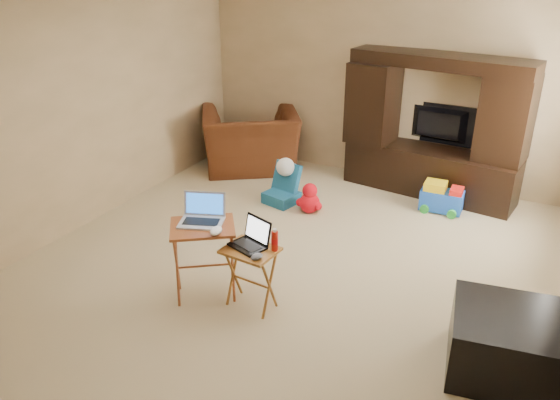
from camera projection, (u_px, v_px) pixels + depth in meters
The scene contains 19 objects.
floor at pixel (289, 264), 5.51m from camera, with size 5.50×5.50×0.00m, color #CDBE8E.
ceiling at pixel (291, 3), 4.47m from camera, with size 5.50×5.50×0.00m, color silver.
wall_back at pixel (381, 86), 7.21m from camera, with size 5.00×5.00×0.00m, color tan.
wall_front at pixel (51, 306), 2.76m from camera, with size 5.00×5.00×0.00m, color tan.
wall_left at pixel (87, 113), 6.02m from camera, with size 5.50×5.50×0.00m, color tan.
entertainment_center at pixel (434, 127), 6.79m from camera, with size 2.17×0.54×1.78m, color black.
television at pixel (438, 125), 6.97m from camera, with size 0.90×0.12×0.52m, color black.
recliner at pixel (250, 140), 7.76m from camera, with size 1.31×1.15×0.85m, color #4D2610.
child_rocker at pixel (281, 185), 6.75m from camera, with size 0.37×0.42×0.50m, color #16547C, non-canonical shape.
plush_toy at pixel (310, 198), 6.53m from camera, with size 0.34×0.28×0.38m, color red, non-canonical shape.
push_toy at pixel (442, 197), 6.56m from camera, with size 0.50×0.36×0.38m, color blue, non-canonical shape.
ottoman at pixel (504, 343), 4.03m from camera, with size 0.77×0.77×0.49m, color black.
tray_table_left at pixel (205, 261), 4.88m from camera, with size 0.55×0.44×0.72m, color #A95128.
tray_table_right at pixel (251, 278), 4.76m from camera, with size 0.44×0.36×0.58m, color #9C6625.
laptop_left at pixel (201, 211), 4.71m from camera, with size 0.38×0.31×0.24m, color #ADAEB2.
laptop_right at pixel (247, 235), 4.62m from camera, with size 0.30×0.25×0.24m, color black.
mouse_left at pixel (216, 231), 4.58m from camera, with size 0.09×0.15×0.06m, color white.
mouse_right at pixel (257, 257), 4.48m from camera, with size 0.07×0.12×0.05m, color #444549.
water_bottle at pixel (275, 241), 4.59m from camera, with size 0.06×0.06×0.18m, color #BA170B.
Camera 1 is at (2.08, -4.26, 2.89)m, focal length 35.00 mm.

